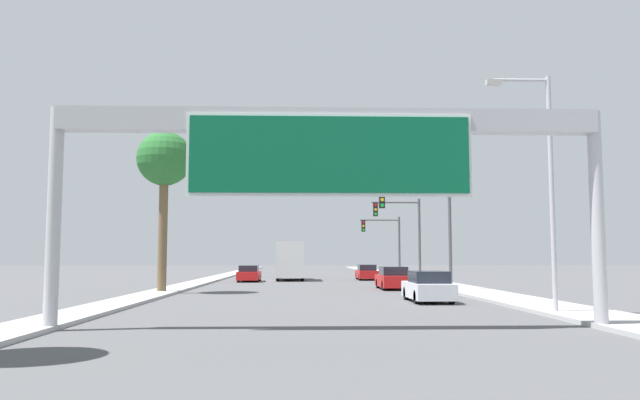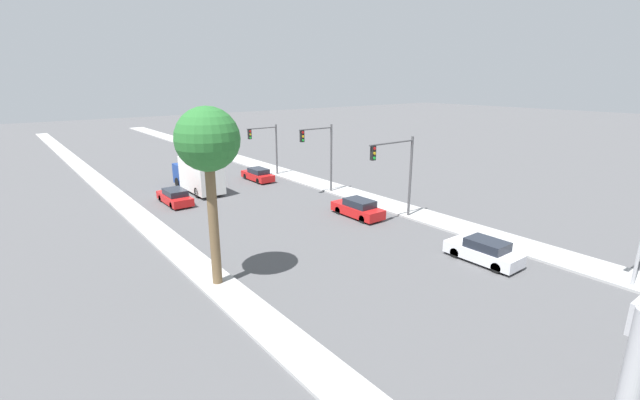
# 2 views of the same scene
# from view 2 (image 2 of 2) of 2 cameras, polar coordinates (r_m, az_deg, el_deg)

# --- Properties ---
(sidewalk_right) EXTENTS (3.00, 120.00, 0.15)m
(sidewalk_right) POSITION_cam_2_polar(r_m,az_deg,el_deg) (52.69, -5.97, 3.94)
(sidewalk_right) COLOR #AAAAAA
(sidewalk_right) RESTS_ON ground
(median_strip_left) EXTENTS (2.00, 120.00, 0.15)m
(median_strip_left) POSITION_cam_2_polar(r_m,az_deg,el_deg) (46.01, -25.90, 0.66)
(median_strip_left) COLOR #AAAAAA
(median_strip_left) RESTS_ON ground
(car_near_center) EXTENTS (1.80, 4.71, 1.39)m
(car_near_center) POSITION_cam_2_polar(r_m,az_deg,el_deg) (40.54, -18.79, 0.40)
(car_near_center) COLOR red
(car_near_center) RESTS_ON ground
(car_mid_right) EXTENTS (1.81, 4.54, 1.47)m
(car_mid_right) POSITION_cam_2_polar(r_m,az_deg,el_deg) (28.21, 20.99, -6.41)
(car_mid_right) COLOR silver
(car_mid_right) RESTS_ON ground
(car_far_left) EXTENTS (1.72, 4.59, 1.41)m
(car_far_left) POSITION_cam_2_polar(r_m,az_deg,el_deg) (47.77, -8.28, 3.35)
(car_far_left) COLOR red
(car_far_left) RESTS_ON ground
(car_far_center) EXTENTS (1.81, 4.71, 1.49)m
(car_far_center) POSITION_cam_2_polar(r_m,az_deg,el_deg) (34.94, 5.08, -1.13)
(car_far_center) COLOR red
(car_far_center) RESTS_ON ground
(truck_box_primary) EXTENTS (2.43, 7.83, 3.44)m
(truck_box_primary) POSITION_cam_2_polar(r_m,az_deg,el_deg) (44.13, -15.91, 3.29)
(truck_box_primary) COLOR navy
(truck_box_primary) RESTS_ON ground
(traffic_light_near_intersection) EXTENTS (4.73, 0.32, 6.57)m
(traffic_light_near_intersection) POSITION_cam_2_polar(r_m,az_deg,el_deg) (33.57, 10.44, 4.54)
(traffic_light_near_intersection) COLOR #4C4C4F
(traffic_light_near_intersection) RESTS_ON ground
(traffic_light_mid_block) EXTENTS (3.85, 0.32, 6.70)m
(traffic_light_mid_block) POSITION_cam_2_polar(r_m,az_deg,el_deg) (40.99, 0.27, 6.84)
(traffic_light_mid_block) COLOR #4C4C4F
(traffic_light_mid_block) RESTS_ON ground
(traffic_light_far_intersection) EXTENTS (3.80, 0.32, 5.89)m
(traffic_light_far_intersection) POSITION_cam_2_polar(r_m,az_deg,el_deg) (49.21, -7.05, 7.64)
(traffic_light_far_intersection) COLOR #4C4C4F
(traffic_light_far_intersection) RESTS_ON ground
(palm_tree_background) EXTENTS (3.27, 3.27, 9.62)m
(palm_tree_background) POSITION_cam_2_polar(r_m,az_deg,el_deg) (22.21, -14.74, 7.27)
(palm_tree_background) COLOR brown
(palm_tree_background) RESTS_ON ground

